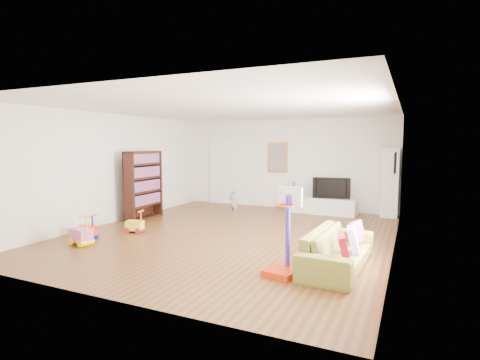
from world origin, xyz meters
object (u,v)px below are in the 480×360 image
at_px(sofa, 338,249).
at_px(basketball_hoop, 283,231).
at_px(bookshelf, 144,185).
at_px(media_console, 321,206).

distance_m(sofa, basketball_hoop, 1.04).
bearing_deg(sofa, basketball_hoop, 138.33).
xyz_separation_m(bookshelf, sofa, (5.29, -1.78, -0.59)).
bearing_deg(sofa, media_console, 18.57).
distance_m(bookshelf, basketball_hoop, 5.24).
bearing_deg(bookshelf, media_console, 32.22).
height_order(media_console, bookshelf, bookshelf).
distance_m(bookshelf, sofa, 5.61).
height_order(media_console, sofa, sofa).
relative_size(media_console, sofa, 0.96).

